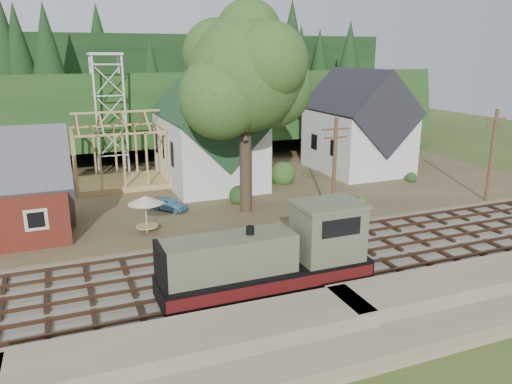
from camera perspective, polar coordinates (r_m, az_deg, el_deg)
name	(u,v)px	position (r m, az deg, el deg)	size (l,w,h in m)	color
ground	(274,267)	(30.16, 2.11, -8.60)	(140.00, 140.00, 0.00)	#384C1E
embankment	(352,341)	(23.57, 10.94, -16.33)	(64.00, 5.00, 1.60)	#7F7259
railroad_bed	(274,266)	(30.13, 2.11, -8.46)	(64.00, 11.00, 0.16)	#726B5B
village_flat	(194,191)	(46.17, -7.05, 0.15)	(64.00, 26.00, 0.30)	brown
hillside	(147,148)	(69.13, -12.32, 4.94)	(70.00, 28.00, 8.00)	#1E3F19
ridge	(130,131)	(84.74, -14.25, 6.73)	(80.00, 20.00, 12.00)	black
church	(209,132)	(47.24, -5.44, 6.79)	(8.40, 15.17, 13.00)	silver
farmhouse	(358,128)	(53.47, 11.56, 7.23)	(8.40, 10.80, 10.60)	silver
timber_frame	(119,154)	(48.23, -15.35, 4.17)	(8.20, 6.20, 6.99)	tan
lattice_tower	(107,77)	(53.38, -16.71, 12.46)	(3.20, 3.20, 12.12)	silver
big_tree	(247,83)	(37.71, -1.07, 12.34)	(10.90, 8.40, 14.70)	#38281E
telegraph_pole_near	(334,170)	(36.31, 8.93, 2.50)	(2.20, 0.28, 8.00)	#4C331E
telegraph_pole_far	(492,155)	(45.76, 25.32, 3.88)	(2.20, 0.28, 8.00)	#4C331E
locomotive	(275,258)	(26.33, 2.15, -7.51)	(11.30, 2.83, 4.54)	black
car_blue	(169,204)	(40.13, -9.90, -1.33)	(1.26, 3.14, 1.07)	#5A9DC1
car_red	(381,162)	(55.85, 14.12, 3.33)	(2.14, 4.64, 1.29)	#B0230E
patio_set	(145,201)	(34.91, -12.53, -1.06)	(2.40, 2.40, 2.67)	silver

